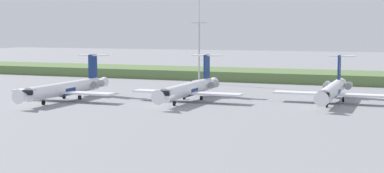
{
  "coord_description": "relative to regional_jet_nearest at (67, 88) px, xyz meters",
  "views": [
    {
      "loc": [
        40.84,
        -94.6,
        14.59
      ],
      "look_at": [
        0.0,
        11.73,
        3.0
      ],
      "focal_mm": 52.98,
      "sensor_mm": 36.0,
      "label": 1
    }
  ],
  "objects": [
    {
      "name": "regional_jet_third",
      "position": [
        51.52,
        16.0,
        0.0
      ],
      "size": [
        22.81,
        31.0,
        9.0
      ],
      "color": "white",
      "rests_on": "ground"
    },
    {
      "name": "regional_jet_nearest",
      "position": [
        0.0,
        0.0,
        0.0
      ],
      "size": [
        22.81,
        31.0,
        9.0
      ],
      "color": "white",
      "rests_on": "ground"
    },
    {
      "name": "antenna_mast",
      "position": [
        12.53,
        44.57,
        7.76
      ],
      "size": [
        4.4,
        0.5,
        24.89
      ],
      "color": "#B2B2B7",
      "rests_on": "ground"
    },
    {
      "name": "ground_plane",
      "position": [
        24.67,
        25.92,
        -2.54
      ],
      "size": [
        500.0,
        500.0,
        0.0
      ],
      "primitive_type": "plane",
      "color": "gray"
    },
    {
      "name": "grass_berm",
      "position": [
        24.67,
        59.93,
        -1.16
      ],
      "size": [
        320.0,
        20.0,
        2.75
      ],
      "primitive_type": "cube",
      "color": "#597542",
      "rests_on": "ground"
    },
    {
      "name": "regional_jet_second",
      "position": [
        23.97,
        8.07,
        0.0
      ],
      "size": [
        22.81,
        31.0,
        9.0
      ],
      "color": "white",
      "rests_on": "ground"
    }
  ]
}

